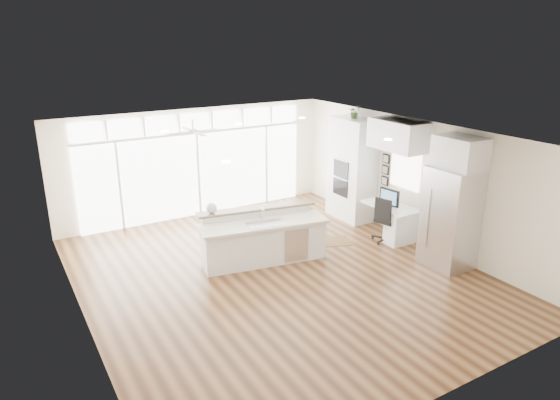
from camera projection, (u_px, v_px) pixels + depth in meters
floor at (278, 275)px, 9.62m from camera, size 7.00×8.00×0.02m
ceiling at (278, 136)px, 8.76m from camera, size 7.00×8.00×0.02m
wall_back at (196, 163)px, 12.45m from camera, size 7.00×0.04×2.70m
wall_front at (448, 305)px, 5.93m from camera, size 7.00×0.04×2.70m
wall_left at (77, 248)px, 7.49m from camera, size 0.04×8.00×2.70m
wall_right at (416, 181)px, 10.89m from camera, size 0.04×8.00×2.70m
glass_wall at (198, 175)px, 12.49m from camera, size 5.80×0.06×2.08m
transom_row at (195, 122)px, 12.07m from camera, size 5.90×0.06×0.40m
desk_window at (405, 169)px, 11.05m from camera, size 0.04×0.85×0.85m
ceiling_fan at (193, 127)px, 10.87m from camera, size 1.16×1.16×0.32m
recessed_lights at (272, 135)px, 8.93m from camera, size 3.40×3.00×0.02m
oven_cabinet at (352, 169)px, 12.22m from camera, size 0.64×1.20×2.50m
desk_nook at (390, 221)px, 11.26m from camera, size 0.72×1.30×0.76m
upper_cabinets at (398, 135)px, 10.65m from camera, size 0.64×1.30×0.64m
refrigerator at (450, 218)px, 9.71m from camera, size 0.76×0.90×2.00m
fridge_cabinet at (460, 152)px, 9.32m from camera, size 0.64×0.90×0.60m
framed_photos at (386, 170)px, 11.60m from camera, size 0.06×0.22×0.80m
kitchen_island at (264, 238)px, 10.02m from camera, size 2.71×1.41×1.03m
rug at (332, 241)px, 11.13m from camera, size 0.95×0.82×0.01m
office_chair at (387, 220)px, 10.97m from camera, size 0.65×0.62×1.04m
fishbowl at (211, 208)px, 9.85m from camera, size 0.25×0.25×0.22m
monitor at (389, 197)px, 11.03m from camera, size 0.17×0.52×0.42m
keyboard at (383, 207)px, 11.01m from camera, size 0.12×0.32×0.02m
potted_plant at (354, 113)px, 11.79m from camera, size 0.31×0.34×0.24m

